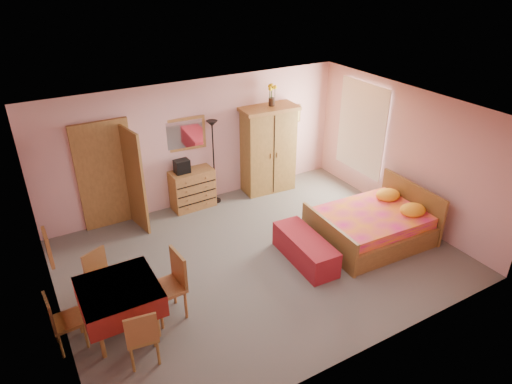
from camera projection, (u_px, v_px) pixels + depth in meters
floor at (260, 258)px, 7.98m from camera, size 6.50×6.50×0.00m
ceiling at (260, 115)px, 6.77m from camera, size 6.50×6.50×0.00m
wall_back at (198, 143)px, 9.29m from camera, size 6.50×0.10×2.60m
wall_front at (365, 277)px, 5.46m from camera, size 6.50×0.10×2.60m
wall_left at (45, 251)px, 5.94m from camera, size 0.10×5.00×2.60m
wall_right at (405, 154)px, 8.81m from camera, size 0.10×5.00×2.60m
doorway at (106, 176)px, 8.56m from camera, size 1.06×0.12×2.15m
window at (362, 128)px, 9.65m from camera, size 0.08×1.40×1.95m
picture_left at (48, 248)px, 5.30m from camera, size 0.04×0.32×0.42m
picture_back at (295, 114)px, 10.19m from camera, size 0.30×0.04×0.40m
chest_of_drawers at (193, 189)px, 9.42m from camera, size 0.90×0.47×0.83m
wall_mirror at (185, 134)px, 9.05m from camera, size 0.86×0.11×0.68m
stereo at (182, 166)px, 9.08m from camera, size 0.30×0.23×0.27m
floor_lamp at (214, 163)px, 9.40m from camera, size 0.25×0.25×1.81m
wardrobe at (268, 150)px, 9.89m from camera, size 1.26×0.70×1.92m
sunflower_vase at (272, 95)px, 9.39m from camera, size 0.19×0.19×0.46m
bed at (372, 218)px, 8.29m from camera, size 2.08×1.66×0.93m
bench at (305, 249)px, 7.83m from camera, size 0.59×1.42×0.46m
dining_table at (122, 308)px, 6.31m from camera, size 1.04×1.04×0.76m
chair_south at (141, 334)px, 5.81m from camera, size 0.46×0.46×0.88m
chair_north at (105, 279)px, 6.79m from camera, size 0.52×0.52×0.87m
chair_west at (67, 320)px, 6.02m from camera, size 0.42×0.42×0.88m
chair_east at (166, 287)px, 6.50m from camera, size 0.50×0.50×1.03m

